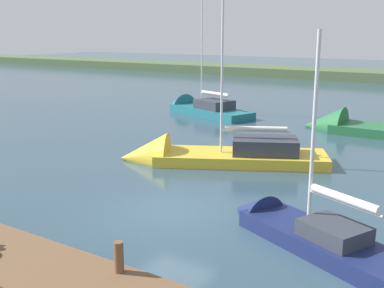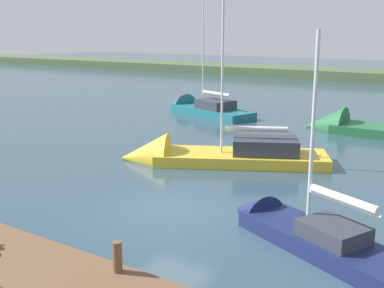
{
  "view_description": "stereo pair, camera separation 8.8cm",
  "coord_description": "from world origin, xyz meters",
  "px_view_note": "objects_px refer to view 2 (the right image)",
  "views": [
    {
      "loc": [
        -9.08,
        12.69,
        6.04
      ],
      "look_at": [
        0.86,
        -2.72,
        1.76
      ],
      "focal_mm": 44.95,
      "sensor_mm": 36.0,
      "label": 1
    },
    {
      "loc": [
        -9.15,
        12.65,
        6.04
      ],
      "look_at": [
        0.86,
        -2.72,
        1.76
      ],
      "focal_mm": 44.95,
      "sensor_mm": 36.0,
      "label": 2
    }
  ],
  "objects_px": {
    "mooring_post_far": "(117,257)",
    "sailboat_mid_channel": "(198,110)",
    "sailboat_far_right": "(298,235)",
    "sailboat_behind_pier": "(373,131)",
    "sailboat_inner_slip": "(203,158)"
  },
  "relations": [
    {
      "from": "sailboat_mid_channel",
      "to": "mooring_post_far",
      "type": "bearing_deg",
      "value": 136.63
    },
    {
      "from": "sailboat_inner_slip",
      "to": "sailboat_far_right",
      "type": "height_order",
      "value": "sailboat_inner_slip"
    },
    {
      "from": "mooring_post_far",
      "to": "sailboat_mid_channel",
      "type": "relative_size",
      "value": 0.08
    },
    {
      "from": "sailboat_mid_channel",
      "to": "sailboat_far_right",
      "type": "bearing_deg",
      "value": 148.16
    },
    {
      "from": "sailboat_mid_channel",
      "to": "sailboat_behind_pier",
      "type": "distance_m",
      "value": 13.23
    },
    {
      "from": "mooring_post_far",
      "to": "sailboat_inner_slip",
      "type": "bearing_deg",
      "value": -68.04
    },
    {
      "from": "sailboat_inner_slip",
      "to": "sailboat_mid_channel",
      "type": "relative_size",
      "value": 1.12
    },
    {
      "from": "sailboat_mid_channel",
      "to": "sailboat_far_right",
      "type": "relative_size",
      "value": 1.46
    },
    {
      "from": "sailboat_inner_slip",
      "to": "sailboat_behind_pier",
      "type": "height_order",
      "value": "sailboat_behind_pier"
    },
    {
      "from": "mooring_post_far",
      "to": "sailboat_mid_channel",
      "type": "xyz_separation_m",
      "value": [
        12.38,
        -23.08,
        -0.68
      ]
    },
    {
      "from": "sailboat_behind_pier",
      "to": "sailboat_far_right",
      "type": "distance_m",
      "value": 17.0
    },
    {
      "from": "sailboat_behind_pier",
      "to": "mooring_post_far",
      "type": "bearing_deg",
      "value": 87.49
    },
    {
      "from": "sailboat_behind_pier",
      "to": "sailboat_inner_slip",
      "type": "bearing_deg",
      "value": 64.03
    },
    {
      "from": "sailboat_inner_slip",
      "to": "sailboat_behind_pier",
      "type": "relative_size",
      "value": 0.99
    },
    {
      "from": "sailboat_mid_channel",
      "to": "sailboat_far_right",
      "type": "xyz_separation_m",
      "value": [
        -14.91,
        17.93,
        -0.06
      ]
    }
  ]
}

